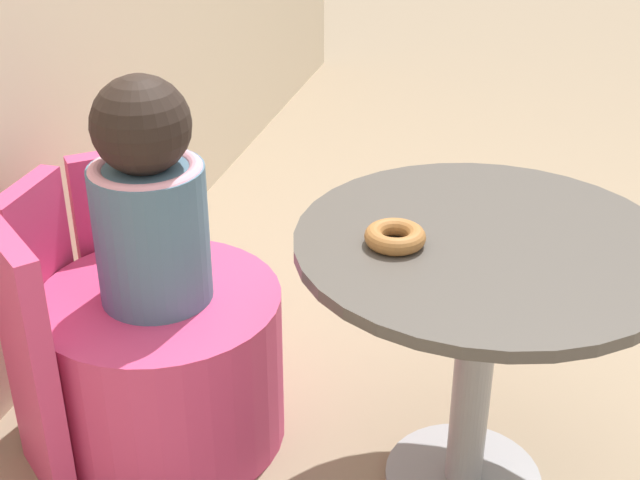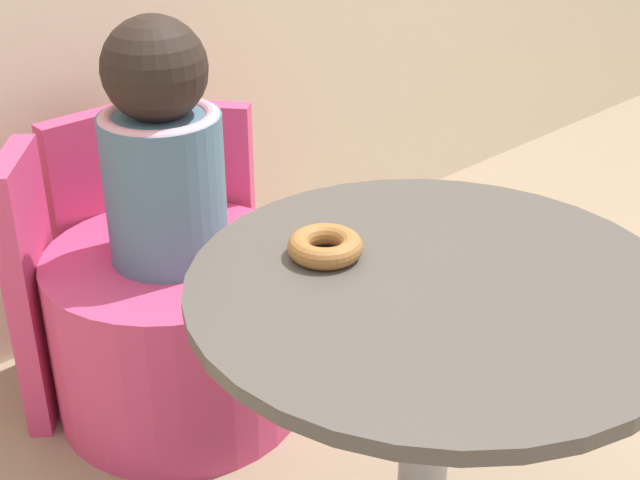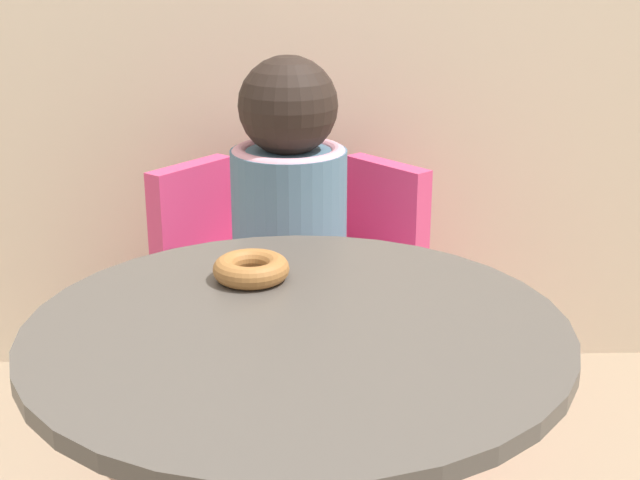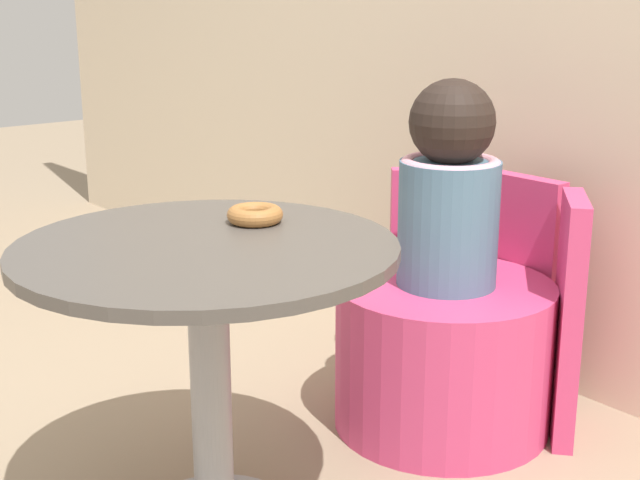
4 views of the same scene
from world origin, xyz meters
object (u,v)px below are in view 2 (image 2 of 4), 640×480
round_table (431,356)px  donut (325,246)px  child_figure (162,149)px  tub_chair (178,331)px

round_table → donut: donut is taller
child_figure → donut: bearing=-96.1°
child_figure → tub_chair: bearing=0.0°
round_table → donut: 0.24m
donut → tub_chair: bearing=83.9°
round_table → tub_chair: (-0.01, 0.71, -0.29)m
tub_chair → donut: donut is taller
tub_chair → child_figure: 0.44m
tub_chair → child_figure: child_figure is taller
child_figure → donut: child_figure is taller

